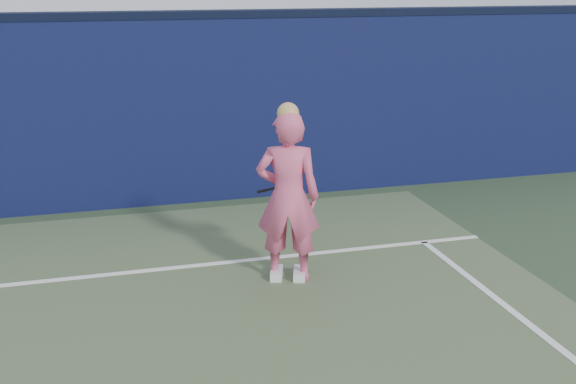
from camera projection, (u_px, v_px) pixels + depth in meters
name	position (u px, v px, depth m)	size (l,w,h in m)	color
backstop_wall	(3.00, 121.00, 9.29)	(24.00, 0.40, 2.50)	#0D163A
player	(288.00, 197.00, 7.32)	(0.75, 0.61, 1.86)	#E35880
racket	(288.00, 186.00, 7.72)	(0.46, 0.27, 0.27)	black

